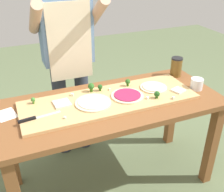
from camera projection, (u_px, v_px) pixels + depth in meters
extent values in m
plane|color=#60704C|center=(112.00, 181.00, 2.29)|extent=(8.00, 8.00, 0.00)
cube|color=brown|center=(212.00, 145.00, 2.13)|extent=(0.07, 0.07, 0.73)
cube|color=brown|center=(10.00, 149.00, 2.09)|extent=(0.07, 0.07, 0.73)
cube|color=brown|center=(171.00, 110.00, 2.58)|extent=(0.07, 0.07, 0.73)
cube|color=brown|center=(112.00, 104.00, 1.92)|extent=(1.59, 0.68, 0.04)
cube|color=tan|center=(110.00, 100.00, 1.92)|extent=(1.24, 0.41, 0.02)
cube|color=#B7BABF|center=(48.00, 115.00, 1.73)|extent=(0.16, 0.04, 0.00)
cube|color=black|center=(27.00, 120.00, 1.67)|extent=(0.11, 0.03, 0.02)
cylinder|color=beige|center=(154.00, 87.00, 2.06)|extent=(0.20, 0.20, 0.01)
cylinder|color=beige|center=(154.00, 86.00, 2.05)|extent=(0.17, 0.17, 0.01)
cylinder|color=beige|center=(93.00, 102.00, 1.86)|extent=(0.25, 0.25, 0.01)
cylinder|color=silver|center=(93.00, 101.00, 1.85)|extent=(0.20, 0.20, 0.01)
cylinder|color=beige|center=(127.00, 96.00, 1.94)|extent=(0.23, 0.23, 0.01)
cylinder|color=#9E234C|center=(127.00, 95.00, 1.94)|extent=(0.19, 0.19, 0.01)
cube|color=silver|center=(62.00, 103.00, 1.85)|extent=(0.11, 0.11, 0.01)
cube|color=silver|center=(178.00, 90.00, 2.01)|extent=(0.11, 0.11, 0.01)
cylinder|color=#487A23|center=(33.00, 102.00, 1.85)|extent=(0.01, 0.01, 0.02)
sphere|color=#427F33|center=(33.00, 100.00, 1.84)|extent=(0.03, 0.03, 0.03)
cylinder|color=#366618|center=(128.00, 85.00, 2.08)|extent=(0.02, 0.02, 0.02)
sphere|color=#2D6623|center=(128.00, 82.00, 2.07)|extent=(0.04, 0.04, 0.04)
cylinder|color=#366618|center=(91.00, 90.00, 2.00)|extent=(0.02, 0.02, 0.03)
sphere|color=#2D6623|center=(91.00, 86.00, 1.99)|extent=(0.05, 0.05, 0.05)
cylinder|color=#2C5915|center=(157.00, 97.00, 1.92)|extent=(0.02, 0.02, 0.02)
sphere|color=#23561E|center=(157.00, 94.00, 1.91)|extent=(0.04, 0.04, 0.04)
cylinder|color=#2C5915|center=(100.00, 89.00, 2.02)|extent=(0.02, 0.02, 0.02)
sphere|color=#23561E|center=(100.00, 87.00, 2.01)|extent=(0.04, 0.04, 0.04)
cube|color=silver|center=(110.00, 89.00, 2.03)|extent=(0.02, 0.02, 0.01)
cube|color=white|center=(148.00, 98.00, 1.91)|extent=(0.02, 0.02, 0.02)
cube|color=silver|center=(65.00, 118.00, 1.69)|extent=(0.02, 0.02, 0.01)
cube|color=silver|center=(174.00, 98.00, 1.91)|extent=(0.02, 0.02, 0.02)
cube|color=silver|center=(72.00, 95.00, 1.95)|extent=(0.02, 0.02, 0.02)
cylinder|color=white|center=(197.00, 84.00, 2.07)|extent=(0.09, 0.09, 0.08)
cylinder|color=white|center=(196.00, 86.00, 2.08)|extent=(0.08, 0.08, 0.05)
cylinder|color=brown|center=(176.00, 68.00, 2.27)|extent=(0.09, 0.09, 0.15)
cylinder|color=black|center=(177.00, 58.00, 2.23)|extent=(0.09, 0.09, 0.01)
cube|color=white|center=(6.00, 115.00, 1.77)|extent=(0.15, 0.17, 0.00)
cylinder|color=#333847|center=(61.00, 110.00, 2.43)|extent=(0.12, 0.12, 0.90)
cylinder|color=#333847|center=(83.00, 105.00, 2.50)|extent=(0.12, 0.12, 0.90)
cube|color=#6689B2|center=(66.00, 28.00, 2.11)|extent=(0.40, 0.20, 0.55)
cube|color=beige|center=(70.00, 42.00, 2.07)|extent=(0.34, 0.01, 0.60)
cylinder|color=tan|center=(35.00, 18.00, 1.90)|extent=(0.08, 0.39, 0.31)
cylinder|color=tan|center=(97.00, 12.00, 2.05)|extent=(0.08, 0.39, 0.31)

